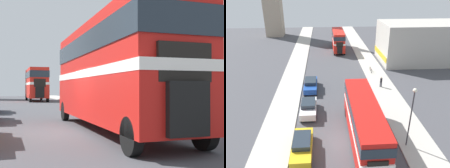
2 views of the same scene
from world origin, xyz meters
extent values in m
plane|color=#47474C|center=(0.00, 0.00, 0.00)|extent=(120.00, 120.00, 0.00)
cube|color=#B7B2A8|center=(6.75, 0.00, 0.06)|extent=(3.50, 120.00, 0.12)
cube|color=#B7B2A8|center=(-6.75, 0.00, 0.06)|extent=(3.50, 120.00, 0.12)
cube|color=red|center=(1.70, -0.04, 1.31)|extent=(2.45, 10.96, 1.66)
cube|color=white|center=(1.70, -0.04, 2.29)|extent=(2.47, 11.02, 0.30)
cube|color=red|center=(1.70, -0.04, 3.35)|extent=(2.40, 10.74, 1.82)
cube|color=#232D38|center=(1.70, -0.04, 3.44)|extent=(2.47, 10.85, 0.82)
cube|color=black|center=(1.70, -5.47, 2.35)|extent=(1.47, 0.12, 0.97)
cylinder|color=black|center=(0.62, 4.54, 0.50)|extent=(0.28, 1.00, 1.00)
cylinder|color=black|center=(2.78, 4.54, 0.50)|extent=(0.28, 1.00, 1.00)
cube|color=red|center=(1.60, 31.50, 1.33)|extent=(2.38, 9.00, 1.71)
cube|color=white|center=(1.60, 31.50, 2.35)|extent=(2.41, 9.05, 0.31)
cube|color=red|center=(1.60, 31.50, 3.44)|extent=(2.34, 8.82, 1.87)
cube|color=#232D38|center=(1.60, 31.50, 3.53)|extent=(2.41, 8.91, 0.84)
cube|color=black|center=(1.60, 26.90, 1.25)|extent=(1.07, 0.20, 1.37)
cube|color=black|center=(1.60, 27.03, 2.41)|extent=(1.43, 0.12, 1.00)
cylinder|color=black|center=(0.55, 27.80, 0.50)|extent=(0.28, 1.00, 1.00)
cylinder|color=black|center=(2.65, 27.80, 0.50)|extent=(0.28, 1.00, 1.00)
cylinder|color=black|center=(0.55, 35.09, 0.50)|extent=(0.28, 1.00, 1.00)
cylinder|color=black|center=(2.65, 35.09, 0.50)|extent=(0.28, 1.00, 1.00)
cube|color=gold|center=(-3.90, -1.13, 0.66)|extent=(1.73, 4.64, 0.74)
cube|color=#232D38|center=(-3.90, -0.95, 1.25)|extent=(1.53, 2.41, 0.45)
cylinder|color=black|center=(-4.67, -3.00, 0.32)|extent=(0.20, 0.64, 0.64)
cylinder|color=black|center=(-3.13, -3.00, 0.32)|extent=(0.20, 0.64, 0.64)
cylinder|color=black|center=(-4.67, 0.74, 0.32)|extent=(0.20, 0.64, 0.64)
cylinder|color=black|center=(-3.13, 0.74, 0.32)|extent=(0.20, 0.64, 0.64)
cube|color=white|center=(-3.68, 5.40, 0.67)|extent=(1.76, 4.16, 0.76)
cube|color=#232D38|center=(-3.68, 5.57, 1.28)|extent=(1.55, 2.17, 0.47)
cylinder|color=black|center=(-4.46, 3.77, 0.32)|extent=(0.20, 0.64, 0.64)
cylinder|color=black|center=(-2.90, 3.77, 0.32)|extent=(0.20, 0.64, 0.64)
cylinder|color=black|center=(-4.46, 7.04, 0.32)|extent=(0.20, 0.64, 0.64)
cylinder|color=black|center=(-2.90, 7.04, 0.32)|extent=(0.20, 0.64, 0.64)
cube|color=#1E479E|center=(-3.71, 11.72, 0.65)|extent=(1.76, 4.65, 0.73)
cube|color=#232D38|center=(-3.71, 11.91, 1.24)|extent=(1.55, 2.42, 0.44)
cylinder|color=black|center=(-4.49, 9.85, 0.32)|extent=(0.20, 0.64, 0.64)
cylinder|color=black|center=(-2.93, 9.85, 0.32)|extent=(0.20, 0.64, 0.64)
cylinder|color=black|center=(-4.49, 13.60, 0.32)|extent=(0.20, 0.64, 0.64)
cylinder|color=black|center=(-2.93, 13.60, 0.32)|extent=(0.20, 0.64, 0.64)
cylinder|color=#282833|center=(6.29, 11.62, 0.49)|extent=(0.14, 0.14, 0.75)
cylinder|color=#282833|center=(6.47, 11.62, 0.49)|extent=(0.14, 0.14, 0.75)
cylinder|color=black|center=(6.38, 11.62, 1.16)|extent=(0.31, 0.31, 0.59)
sphere|color=beige|center=(6.38, 11.62, 1.56)|extent=(0.20, 0.20, 0.20)
torus|color=black|center=(6.17, 17.10, 0.48)|extent=(0.05, 0.71, 0.71)
torus|color=black|center=(6.17, 18.15, 0.48)|extent=(0.05, 0.71, 0.71)
cylinder|color=maroon|center=(6.17, 17.62, 0.62)|extent=(0.04, 1.06, 0.34)
cylinder|color=maroon|center=(6.17, 18.00, 0.69)|extent=(0.04, 0.04, 0.43)
cylinder|color=#38383D|center=(5.64, -0.90, 2.87)|extent=(0.12, 0.12, 5.50)
sphere|color=#EFEACC|center=(5.64, -0.90, 5.80)|extent=(0.36, 0.36, 0.36)
cube|color=tan|center=(-15.21, 47.73, 9.71)|extent=(4.60, 4.60, 19.43)
cube|color=#B2ADA3|center=(19.99, 22.94, 3.66)|extent=(21.86, 9.11, 7.31)
cube|color=gold|center=(9.00, 22.94, 1.61)|extent=(0.12, 8.65, 0.88)
camera|label=1|loc=(-2.42, -12.04, 1.71)|focal=50.00mm
camera|label=2|loc=(-1.81, -16.44, 13.82)|focal=35.00mm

